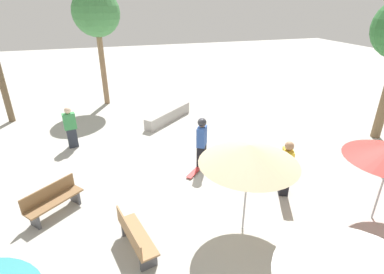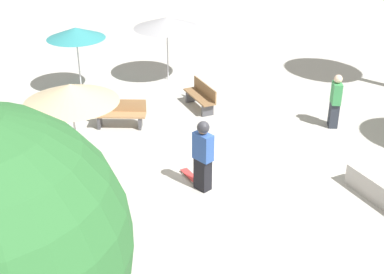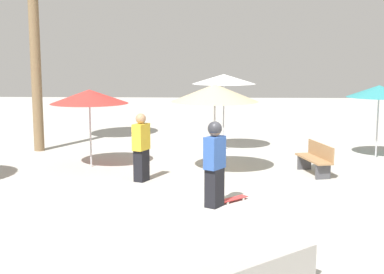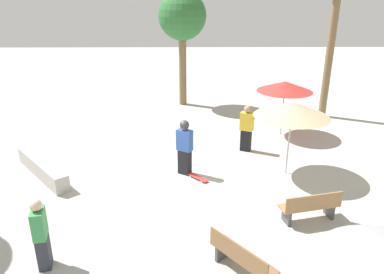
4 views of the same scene
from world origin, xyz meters
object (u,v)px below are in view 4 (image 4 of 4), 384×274
(shade_umbrella_red, at_px, (285,86))
(bystander_far, at_px, (247,128))
(bystander_watching, at_px, (41,234))
(bench_near, at_px, (310,207))
(bench_far, at_px, (242,258))
(skater_main, at_px, (185,145))
(shade_umbrella_tan, at_px, (292,109))
(concrete_ledge, at_px, (42,168))
(palm_tree_left, at_px, (182,18))
(skateboard, at_px, (198,177))

(shade_umbrella_red, distance_m, bystander_far, 2.71)
(bystander_watching, bearing_deg, bystander_far, -51.59)
(bench_near, xyz_separation_m, bench_far, (-1.98, 2.06, 0.00))
(skater_main, height_order, bench_near, skater_main)
(bench_near, relative_size, shade_umbrella_tan, 0.68)
(skater_main, distance_m, bench_near, 4.34)
(skater_main, distance_m, bench_far, 4.94)
(shade_umbrella_tan, xyz_separation_m, bystander_far, (1.89, 1.07, -1.33))
(skater_main, height_order, shade_umbrella_red, shade_umbrella_red)
(bystander_far, bearing_deg, skater_main, -116.86)
(concrete_ledge, relative_size, bystander_watching, 1.58)
(bench_far, bearing_deg, shade_umbrella_red, 122.11)
(shade_umbrella_red, height_order, bystander_watching, shade_umbrella_red)
(palm_tree_left, bearing_deg, bystander_watching, 167.06)
(concrete_ledge, bearing_deg, shade_umbrella_red, -66.71)
(bystander_watching, bearing_deg, skateboard, -52.06)
(skater_main, distance_m, shade_umbrella_red, 5.50)
(skateboard, distance_m, concrete_ledge, 5.06)
(shade_umbrella_red, bearing_deg, bystander_watching, 138.78)
(skateboard, bearing_deg, skater_main, -178.55)
(concrete_ledge, relative_size, palm_tree_left, 0.47)
(skateboard, xyz_separation_m, concrete_ledge, (0.28, 5.05, 0.21))
(bench_near, bearing_deg, shade_umbrella_red, 70.27)
(skateboard, bearing_deg, shade_umbrella_tan, 54.04)
(bystander_watching, relative_size, bystander_far, 0.96)
(skater_main, height_order, concrete_ledge, skater_main)
(palm_tree_left, relative_size, bystander_watching, 3.36)
(shade_umbrella_red, xyz_separation_m, palm_tree_left, (4.48, 4.17, 2.33))
(bench_near, bearing_deg, bench_far, -149.21)
(bench_near, height_order, bystander_far, bystander_far)
(bystander_far, bearing_deg, bench_near, -54.18)
(skater_main, bearing_deg, skateboard, -12.81)
(bench_near, relative_size, bystander_watching, 0.98)
(skater_main, relative_size, concrete_ledge, 0.69)
(skater_main, relative_size, bench_near, 1.12)
(skater_main, xyz_separation_m, bench_near, (-2.77, -3.29, -0.58))
(palm_tree_left, bearing_deg, bystander_far, -158.55)
(bench_near, relative_size, bystander_far, 0.94)
(shade_umbrella_red, relative_size, bystander_watching, 1.33)
(skateboard, xyz_separation_m, shade_umbrella_red, (4.01, -3.61, 1.99))
(shade_umbrella_red, distance_m, palm_tree_left, 6.55)
(concrete_ledge, distance_m, palm_tree_left, 10.22)
(skateboard, height_order, bench_far, bench_far)
(bystander_far, bearing_deg, concrete_ledge, -140.10)
(bench_far, height_order, palm_tree_left, palm_tree_left)
(skateboard, xyz_separation_m, bystander_watching, (-4.04, 3.45, 0.79))
(skater_main, distance_m, skateboard, 1.11)
(shade_umbrella_red, bearing_deg, bench_near, 173.38)
(skateboard, xyz_separation_m, palm_tree_left, (8.49, 0.57, 4.33))
(skater_main, distance_m, palm_tree_left, 8.76)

